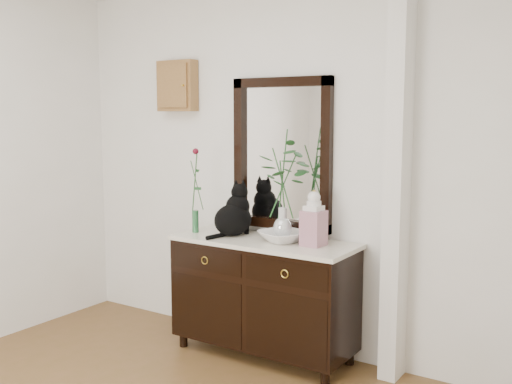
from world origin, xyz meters
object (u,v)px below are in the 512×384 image
Objects in this scene: lotus_bowl at (282,236)px; ginger_jar at (314,218)px; cat at (233,209)px; sideboard at (264,291)px.

ginger_jar reaches higher than lotus_bowl.
cat is 1.23× the size of lotus_bowl.
cat is at bearing -178.73° from ginger_jar.
ginger_jar is at bearing 3.22° from sideboard.
cat is 0.65m from ginger_jar.
sideboard is 3.48× the size of cat.
cat reaches higher than sideboard.
ginger_jar is at bearing 3.04° from lotus_bowl.
ginger_jar is (0.23, 0.01, 0.15)m from lotus_bowl.
cat is (-0.27, 0.01, 0.57)m from sideboard.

